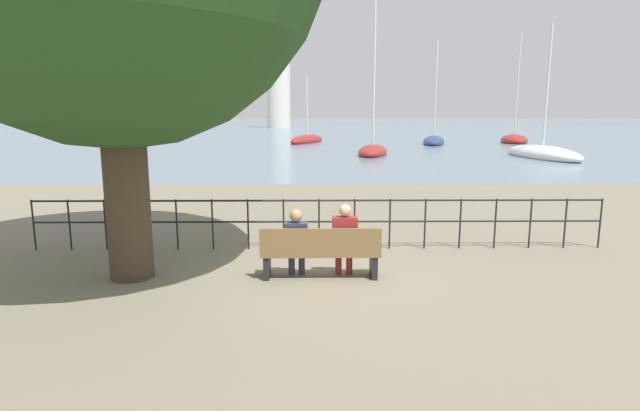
% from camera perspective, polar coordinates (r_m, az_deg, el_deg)
% --- Properties ---
extents(ground_plane, '(1000.00, 1000.00, 0.00)m').
position_cam_1_polar(ground_plane, '(8.65, 0.05, -8.17)').
color(ground_plane, '#7A705B').
extents(harbor_water, '(600.00, 300.00, 0.01)m').
position_cam_1_polar(harbor_water, '(169.93, -0.78, 9.29)').
color(harbor_water, slate).
rests_on(harbor_water, ground_plane).
extents(park_bench, '(2.02, 0.45, 0.90)m').
position_cam_1_polar(park_bench, '(8.46, 0.05, -5.47)').
color(park_bench, brown).
rests_on(park_bench, ground_plane).
extents(seated_person_left, '(0.39, 0.35, 1.19)m').
position_cam_1_polar(seated_person_left, '(8.49, -2.74, -3.92)').
color(seated_person_left, '#2D3347').
rests_on(seated_person_left, ground_plane).
extents(seated_person_right, '(0.42, 0.35, 1.27)m').
position_cam_1_polar(seated_person_right, '(8.49, 2.83, -3.66)').
color(seated_person_right, maroon).
rests_on(seated_person_right, ground_plane).
extents(promenade_railing, '(11.75, 0.04, 1.05)m').
position_cam_1_polar(promenade_railing, '(10.26, -0.11, -1.22)').
color(promenade_railing, black).
rests_on(promenade_railing, ground_plane).
extents(sailboat_0, '(4.42, 7.94, 7.07)m').
position_cam_1_polar(sailboat_0, '(51.73, -1.48, 7.47)').
color(sailboat_0, maroon).
rests_on(sailboat_0, ground_plane).
extents(sailboat_1, '(3.03, 8.33, 8.83)m').
position_cam_1_polar(sailboat_1, '(36.00, 24.07, 5.41)').
color(sailboat_1, white).
rests_on(sailboat_1, ground_plane).
extents(sailboat_2, '(3.11, 6.08, 11.70)m').
position_cam_1_polar(sailboat_2, '(35.69, 6.06, 6.27)').
color(sailboat_2, maroon).
rests_on(sailboat_2, ground_plane).
extents(sailboat_3, '(4.30, 6.79, 11.32)m').
position_cam_1_polar(sailboat_3, '(55.49, 21.29, 7.02)').
color(sailboat_3, maroon).
rests_on(sailboat_3, ground_plane).
extents(sailboat_4, '(3.90, 8.13, 10.18)m').
position_cam_1_polar(sailboat_4, '(50.53, 12.87, 7.18)').
color(sailboat_4, navy).
rests_on(sailboat_4, ground_plane).
extents(harbor_lighthouse, '(5.40, 5.40, 23.63)m').
position_cam_1_polar(harbor_lighthouse, '(119.13, -4.78, 14.16)').
color(harbor_lighthouse, silver).
rests_on(harbor_lighthouse, ground_plane).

